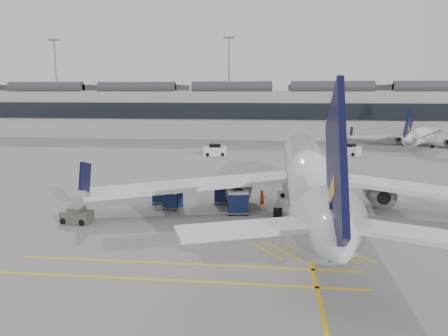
# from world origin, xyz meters

# --- Properties ---
(ground) EXTENTS (220.00, 220.00, 0.00)m
(ground) POSITION_xyz_m (0.00, 0.00, 0.00)
(ground) COLOR gray
(ground) RESTS_ON ground
(terminal) EXTENTS (200.00, 20.45, 12.40)m
(terminal) POSITION_xyz_m (0.00, 71.93, 6.14)
(terminal) COLOR #9E9E99
(terminal) RESTS_ON ground
(light_masts) EXTENTS (113.00, 0.60, 25.45)m
(light_masts) POSITION_xyz_m (-1.67, 86.00, 14.49)
(light_masts) COLOR slate
(light_masts) RESTS_ON ground
(apron_markings) EXTENTS (0.25, 60.00, 0.01)m
(apron_markings) POSITION_xyz_m (10.00, 10.00, 0.01)
(apron_markings) COLOR gold
(apron_markings) RESTS_ON ground
(airliner_main) EXTENTS (40.00, 43.70, 11.62)m
(airliner_main) POSITION_xyz_m (10.70, 3.11, 3.41)
(airliner_main) COLOR silver
(airliner_main) RESTS_ON ground
(airliner_far) EXTENTS (25.11, 27.70, 8.22)m
(airliner_far) POSITION_xyz_m (37.14, 54.26, 2.42)
(airliner_far) COLOR silver
(airliner_far) RESTS_ON ground
(belt_loader) EXTENTS (5.13, 2.85, 2.03)m
(belt_loader) POSITION_xyz_m (10.07, 8.90, 0.59)
(belt_loader) COLOR beige
(belt_loader) RESTS_ON ground
(baggage_cart_a) EXTENTS (1.92, 1.66, 1.83)m
(baggage_cart_a) POSITION_xyz_m (2.52, 5.62, 0.98)
(baggage_cart_a) COLOR gray
(baggage_cart_a) RESTS_ON ground
(baggage_cart_b) EXTENTS (2.15, 1.87, 2.04)m
(baggage_cart_b) POSITION_xyz_m (4.37, 1.96, 1.09)
(baggage_cart_b) COLOR gray
(baggage_cart_b) RESTS_ON ground
(baggage_cart_c) EXTENTS (1.96, 1.79, 1.69)m
(baggage_cart_c) POSITION_xyz_m (-1.82, 2.91, 0.91)
(baggage_cart_c) COLOR gray
(baggage_cart_c) RESTS_ON ground
(baggage_cart_d) EXTENTS (1.73, 1.48, 1.70)m
(baggage_cart_d) POSITION_xyz_m (-3.50, 4.86, 0.91)
(baggage_cart_d) COLOR gray
(baggage_cart_d) RESTS_ON ground
(ramp_agent_a) EXTENTS (0.72, 0.71, 1.68)m
(ramp_agent_a) POSITION_xyz_m (6.47, 4.26, 0.84)
(ramp_agent_a) COLOR #FF4D0D
(ramp_agent_a) RESTS_ON ground
(ramp_agent_b) EXTENTS (0.87, 0.74, 1.59)m
(ramp_agent_b) POSITION_xyz_m (2.59, 5.87, 0.79)
(ramp_agent_b) COLOR orange
(ramp_agent_b) RESTS_ON ground
(pushback_tug) EXTENTS (2.60, 1.80, 1.36)m
(pushback_tug) POSITION_xyz_m (-8.82, -2.27, 0.60)
(pushback_tug) COLOR #4B4C40
(pushback_tug) RESTS_ON ground
(safety_cone_nose) EXTENTS (0.38, 0.38, 0.52)m
(safety_cone_nose) POSITION_xyz_m (10.46, 22.79, 0.26)
(safety_cone_nose) COLOR #F24C0A
(safety_cone_nose) RESTS_ON ground
(safety_cone_engine) EXTENTS (0.39, 0.39, 0.54)m
(safety_cone_engine) POSITION_xyz_m (12.77, 9.54, 0.27)
(safety_cone_engine) COLOR #F24C0A
(safety_cone_engine) RESTS_ON ground
(service_van_left) EXTENTS (4.11, 2.55, 1.97)m
(service_van_left) POSITION_xyz_m (-2.46, 37.30, 0.88)
(service_van_left) COLOR silver
(service_van_left) RESTS_ON ground
(service_van_mid) EXTENTS (2.83, 3.57, 1.64)m
(service_van_mid) POSITION_xyz_m (13.52, 38.05, 0.73)
(service_van_mid) COLOR silver
(service_van_mid) RESTS_ON ground
(service_van_right) EXTENTS (4.31, 3.83, 2.00)m
(service_van_right) POSITION_xyz_m (20.36, 40.58, 0.90)
(service_van_right) COLOR silver
(service_van_right) RESTS_ON ground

